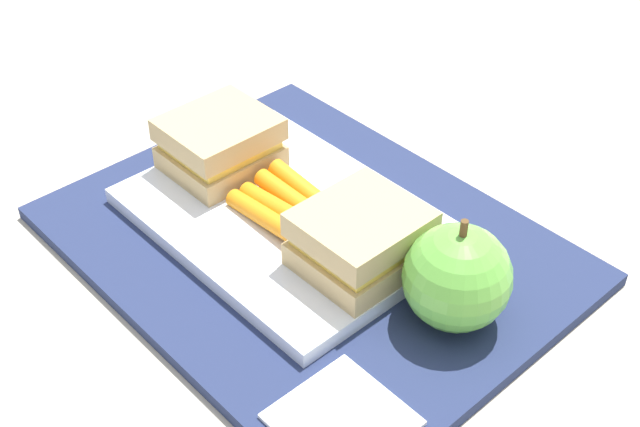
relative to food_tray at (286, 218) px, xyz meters
The scene contains 8 objects.
ground_plane 0.03m from the food_tray, ahead, with size 2.40×2.40×0.00m, color #B7AD99.
lunchbag_mat 0.03m from the food_tray, ahead, with size 0.36×0.28×0.01m, color navy.
food_tray is the anchor object (origin of this frame).
sandwich_half_left 0.08m from the food_tray, behind, with size 0.07×0.08×0.04m.
sandwich_half_right 0.08m from the food_tray, ahead, with size 0.07×0.08×0.04m.
carrot_sticks_bundle 0.01m from the food_tray, 21.45° to the right, with size 0.08×0.06×0.02m.
apple 0.15m from the food_tray, ahead, with size 0.07×0.07×0.08m.
paper_napkin 0.19m from the food_tray, 30.73° to the right, with size 0.07×0.07×0.00m, color white.
Camera 1 is at (0.36, -0.32, 0.42)m, focal length 47.70 mm.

